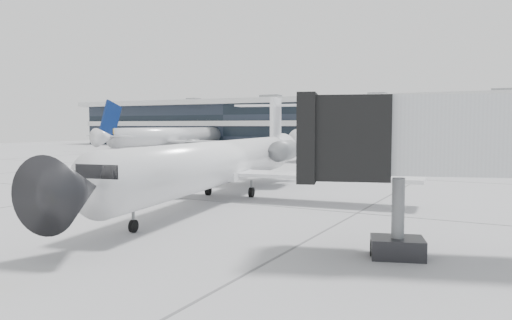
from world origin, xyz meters
The scene contains 7 objects.
ground centered at (0.00, 0.00, 0.00)m, with size 220.00×220.00×0.00m, color #9C9B9E.
terminal centered at (0.00, 82.00, 5.00)m, with size 170.00×22.00×10.00m, color black.
bg_jet_left centered at (-45.00, 55.00, 0.00)m, with size 32.00×40.00×9.60m, color silver, non-canonical shape.
bg_jet_center centered at (-8.00, 55.00, 0.00)m, with size 32.00×40.00×9.60m, color silver, non-canonical shape.
regional_jet centered at (0.14, 1.25, 2.62)m, with size 26.58×33.15×7.68m.
traffic_cone centered at (-6.89, 12.26, 0.30)m, with size 0.56×0.56×0.63m.
far_tug centered at (-22.19, 36.23, 0.70)m, with size 2.16×2.80×1.57m.
Camera 1 is at (18.08, -28.03, 5.09)m, focal length 35.00 mm.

